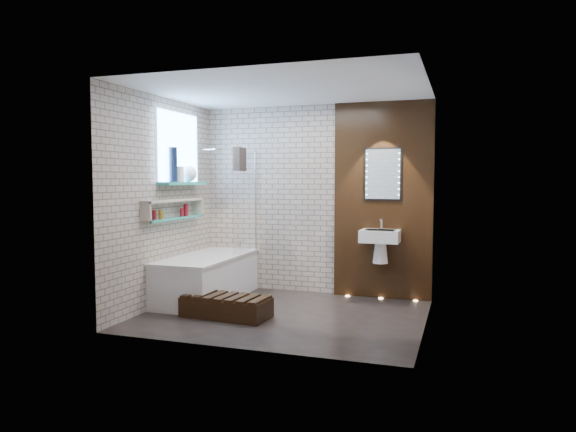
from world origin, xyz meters
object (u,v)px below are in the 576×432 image
(bath_screen, at_px, (245,202))
(led_mirror, at_px, (383,174))
(washbasin, at_px, (380,241))
(bathtub, at_px, (207,277))
(walnut_step, at_px, (226,307))

(bath_screen, relative_size, led_mirror, 2.00)
(led_mirror, bearing_deg, washbasin, -90.00)
(bathtub, xyz_separation_m, washbasin, (2.17, 0.62, 0.50))
(bathtub, relative_size, led_mirror, 2.49)
(walnut_step, bearing_deg, washbasin, 41.56)
(washbasin, height_order, led_mirror, led_mirror)
(bath_screen, distance_m, led_mirror, 1.89)
(bathtub, height_order, washbasin, washbasin)
(washbasin, bearing_deg, bath_screen, -174.22)
(walnut_step, bearing_deg, bath_screen, 102.78)
(bath_screen, bearing_deg, led_mirror, 10.66)
(bathtub, relative_size, bath_screen, 1.24)
(bathtub, bearing_deg, washbasin, 16.01)
(bathtub, bearing_deg, led_mirror, 19.78)
(bathtub, distance_m, washbasin, 2.32)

